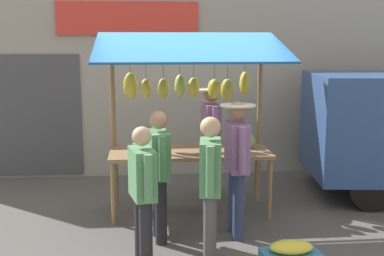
% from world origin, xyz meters
% --- Properties ---
extents(ground_plane, '(40.00, 40.00, 0.00)m').
position_xyz_m(ground_plane, '(0.00, 0.00, 0.00)').
color(ground_plane, '#514F4C').
extents(street_backdrop, '(9.00, 0.30, 3.40)m').
position_xyz_m(street_backdrop, '(0.06, -2.20, 1.70)').
color(street_backdrop, '#9E998E').
rests_on(street_backdrop, ground).
extents(market_stall, '(2.50, 1.46, 2.50)m').
position_xyz_m(market_stall, '(-0.01, -0.07, 1.56)').
color(market_stall, olive).
rests_on(market_stall, ground).
extents(vendor_with_sunhat, '(0.44, 0.72, 1.70)m').
position_xyz_m(vendor_with_sunhat, '(-0.40, -0.75, 1.01)').
color(vendor_with_sunhat, '#726656').
rests_on(vendor_with_sunhat, ground).
extents(shopper_in_striped_shirt, '(0.27, 0.68, 1.57)m').
position_xyz_m(shopper_in_striped_shirt, '(0.46, 0.97, 0.90)').
color(shopper_in_striped_shirt, '#232328').
rests_on(shopper_in_striped_shirt, ground).
extents(shopper_in_grey_tee, '(0.43, 0.71, 1.67)m').
position_xyz_m(shopper_in_grey_tee, '(-0.48, 0.93, 0.99)').
color(shopper_in_grey_tee, navy).
rests_on(shopper_in_grey_tee, ground).
extents(shopper_with_ponytail, '(0.28, 0.68, 1.60)m').
position_xyz_m(shopper_with_ponytail, '(-0.06, 1.67, 0.92)').
color(shopper_with_ponytail, '#4C4C51').
rests_on(shopper_with_ponytail, ground).
extents(shopper_with_shopping_bag, '(0.31, 0.65, 1.51)m').
position_xyz_m(shopper_with_shopping_bag, '(0.65, 1.65, 0.86)').
color(shopper_with_shopping_bag, '#232328').
rests_on(shopper_with_shopping_bag, ground).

